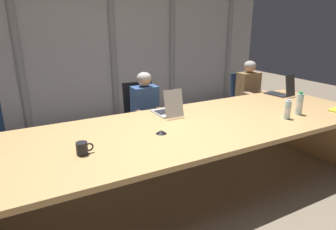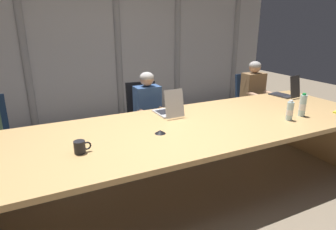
# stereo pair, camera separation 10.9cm
# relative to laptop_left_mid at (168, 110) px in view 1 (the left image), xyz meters

# --- Properties ---
(ground_plane) EXTENTS (13.53, 13.53, 0.00)m
(ground_plane) POSITION_rel_laptop_left_mid_xyz_m (0.00, -0.41, -0.81)
(ground_plane) COLOR #7F705B
(conference_table) EXTENTS (4.61, 1.44, 0.75)m
(conference_table) POSITION_rel_laptop_left_mid_xyz_m (0.00, -0.41, -0.20)
(conference_table) COLOR tan
(conference_table) RESTS_ON ground_plane
(curtain_backdrop) EXTENTS (6.77, 0.17, 2.97)m
(curtain_backdrop) POSITION_rel_laptop_left_mid_xyz_m (0.00, 2.33, 0.68)
(curtain_backdrop) COLOR #B2B2B7
(curtain_backdrop) RESTS_ON ground_plane
(laptop_left_mid) EXTENTS (0.24, 0.41, 0.33)m
(laptop_left_mid) POSITION_rel_laptop_left_mid_xyz_m (0.00, 0.00, 0.00)
(laptop_left_mid) COLOR #BCBCC1
(laptop_left_mid) RESTS_ON conference_table
(laptop_center) EXTENTS (0.26, 0.42, 0.33)m
(laptop_center) POSITION_rel_laptop_left_mid_xyz_m (1.93, 0.03, -0.00)
(laptop_center) COLOR #2D2D33
(laptop_center) RESTS_ON conference_table
(office_chair_left_mid) EXTENTS (0.60, 0.61, 0.97)m
(office_chair_left_mid) POSITION_rel_laptop_left_mid_xyz_m (-0.01, 0.79, -0.45)
(office_chair_left_mid) COLOR black
(office_chair_left_mid) RESTS_ON ground_plane
(office_chair_center) EXTENTS (0.60, 0.60, 0.94)m
(office_chair_center) POSITION_rel_laptop_left_mid_xyz_m (1.99, 0.79, -0.46)
(office_chair_center) COLOR navy
(office_chair_center) RESTS_ON ground_plane
(person_left_mid) EXTENTS (0.36, 0.55, 1.15)m
(person_left_mid) POSITION_rel_laptop_left_mid_xyz_m (0.02, 0.63, -0.16)
(person_left_mid) COLOR #335184
(person_left_mid) RESTS_ON ground_plane
(person_center) EXTENTS (0.39, 0.56, 1.19)m
(person_center) POSITION_rel_laptop_left_mid_xyz_m (1.93, 0.63, -0.14)
(person_center) COLOR olive
(person_center) RESTS_ON ground_plane
(water_bottle_primary) EXTENTS (0.07, 0.07, 0.23)m
(water_bottle_primary) POSITION_rel_laptop_left_mid_xyz_m (1.13, -0.75, 0.04)
(water_bottle_primary) COLOR silver
(water_bottle_primary) RESTS_ON conference_table
(water_bottle_secondary) EXTENTS (0.08, 0.08, 0.27)m
(water_bottle_secondary) POSITION_rel_laptop_left_mid_xyz_m (1.38, -0.71, 0.06)
(water_bottle_secondary) COLOR silver
(water_bottle_secondary) RESTS_ON conference_table
(coffee_mug_near) EXTENTS (0.14, 0.10, 0.11)m
(coffee_mug_near) POSITION_rel_laptop_left_mid_xyz_m (-1.12, -0.60, -0.01)
(coffee_mug_near) COLOR black
(coffee_mug_near) RESTS_ON conference_table
(conference_mic_left_side) EXTENTS (0.11, 0.11, 0.03)m
(conference_mic_left_side) POSITION_rel_laptop_left_mid_xyz_m (-0.34, -0.49, -0.05)
(conference_mic_left_side) COLOR black
(conference_mic_left_side) RESTS_ON conference_table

